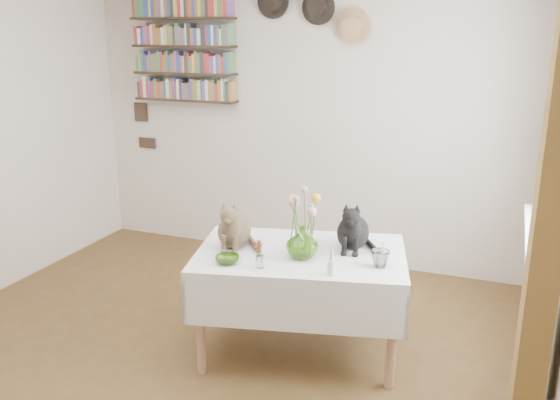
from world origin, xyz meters
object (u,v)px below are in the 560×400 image
at_px(dining_table, 300,277).
at_px(black_cat, 353,223).
at_px(bookshelf_unit, 184,50).
at_px(tabby_cat, 234,222).
at_px(flower_vase, 302,242).

height_order(dining_table, black_cat, black_cat).
distance_m(black_cat, bookshelf_unit, 2.57).
distance_m(tabby_cat, black_cat, 0.75).
bearing_deg(tabby_cat, flower_vase, -14.37).
distance_m(dining_table, black_cat, 0.48).
bearing_deg(black_cat, dining_table, -154.20).
xyz_separation_m(tabby_cat, black_cat, (0.71, 0.25, -0.00)).
bearing_deg(black_cat, bookshelf_unit, 138.29).
xyz_separation_m(dining_table, bookshelf_unit, (-1.67, 1.53, 1.32)).
xyz_separation_m(dining_table, tabby_cat, (-0.43, -0.07, 0.34)).
distance_m(dining_table, bookshelf_unit, 2.62).
bearing_deg(black_cat, tabby_cat, -167.75).
height_order(dining_table, tabby_cat, tabby_cat).
bearing_deg(dining_table, tabby_cat, -171.24).
xyz_separation_m(tabby_cat, bookshelf_unit, (-1.25, 1.60, 0.98)).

